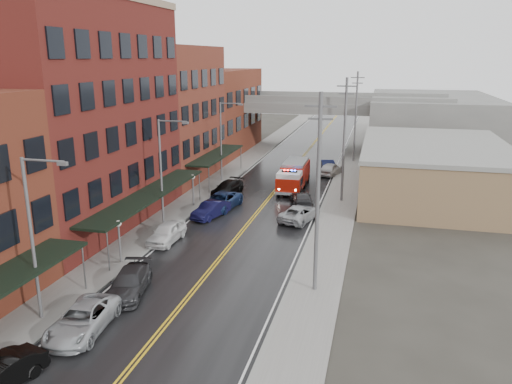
# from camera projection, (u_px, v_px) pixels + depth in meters

# --- Properties ---
(road) EXTENTS (11.00, 160.00, 0.02)m
(road) POSITION_uv_depth(u_px,v_px,m) (259.00, 211.00, 46.20)
(road) COLOR black
(road) RESTS_ON ground
(sidewalk_left) EXTENTS (3.00, 160.00, 0.15)m
(sidewalk_left) POSITION_uv_depth(u_px,v_px,m) (185.00, 205.00, 47.89)
(sidewalk_left) COLOR slate
(sidewalk_left) RESTS_ON ground
(sidewalk_right) EXTENTS (3.00, 160.00, 0.15)m
(sidewalk_right) POSITION_uv_depth(u_px,v_px,m) (338.00, 216.00, 44.47)
(sidewalk_right) COLOR slate
(sidewalk_right) RESTS_ON ground
(curb_left) EXTENTS (0.30, 160.00, 0.15)m
(curb_left) POSITION_uv_depth(u_px,v_px,m) (201.00, 206.00, 47.50)
(curb_left) COLOR gray
(curb_left) RESTS_ON ground
(curb_right) EXTENTS (0.30, 160.00, 0.15)m
(curb_right) POSITION_uv_depth(u_px,v_px,m) (319.00, 215.00, 44.86)
(curb_right) COLOR gray
(curb_right) RESTS_ON ground
(brick_building_b) EXTENTS (9.00, 20.00, 18.00)m
(brick_building_b) POSITION_uv_depth(u_px,v_px,m) (79.00, 119.00, 40.39)
(brick_building_b) COLOR #5A1B17
(brick_building_b) RESTS_ON ground
(brick_building_c) EXTENTS (9.00, 15.00, 15.00)m
(brick_building_c) POSITION_uv_depth(u_px,v_px,m) (168.00, 114.00, 57.17)
(brick_building_c) COLOR brown
(brick_building_c) RESTS_ON ground
(brick_building_far) EXTENTS (9.00, 20.00, 12.00)m
(brick_building_far) POSITION_uv_depth(u_px,v_px,m) (216.00, 111.00, 73.95)
(brick_building_far) COLOR #602A19
(brick_building_far) RESTS_ON ground
(tan_building) EXTENTS (14.00, 22.00, 5.00)m
(tan_building) POSITION_uv_depth(u_px,v_px,m) (433.00, 171.00, 51.16)
(tan_building) COLOR #8F704D
(tan_building) RESTS_ON ground
(right_far_block) EXTENTS (18.00, 30.00, 8.00)m
(right_far_block) POSITION_uv_depth(u_px,v_px,m) (430.00, 121.00, 78.39)
(right_far_block) COLOR slate
(right_far_block) RESTS_ON ground
(awning_1) EXTENTS (2.60, 18.00, 3.09)m
(awning_1) POSITION_uv_depth(u_px,v_px,m) (149.00, 195.00, 40.61)
(awning_1) COLOR black
(awning_1) RESTS_ON ground
(awning_2) EXTENTS (2.60, 13.00, 3.09)m
(awning_2) POSITION_uv_depth(u_px,v_px,m) (217.00, 155.00, 57.00)
(awning_2) COLOR black
(awning_2) RESTS_ON ground
(globe_lamp_1) EXTENTS (0.44, 0.44, 3.12)m
(globe_lamp_1) POSITION_uv_depth(u_px,v_px,m) (119.00, 232.00, 33.98)
(globe_lamp_1) COLOR #59595B
(globe_lamp_1) RESTS_ON ground
(globe_lamp_2) EXTENTS (0.44, 0.44, 3.12)m
(globe_lamp_2) POSITION_uv_depth(u_px,v_px,m) (193.00, 183.00, 47.09)
(globe_lamp_2) COLOR #59595B
(globe_lamp_2) RESTS_ON ground
(street_lamp_0) EXTENTS (2.64, 0.22, 9.00)m
(street_lamp_0) POSITION_uv_depth(u_px,v_px,m) (35.00, 230.00, 25.78)
(street_lamp_0) COLOR #59595B
(street_lamp_0) RESTS_ON ground
(street_lamp_1) EXTENTS (2.64, 0.22, 9.00)m
(street_lamp_1) POSITION_uv_depth(u_px,v_px,m) (163.00, 166.00, 40.75)
(street_lamp_1) COLOR #59595B
(street_lamp_1) RESTS_ON ground
(street_lamp_2) EXTENTS (2.64, 0.22, 9.00)m
(street_lamp_2) POSITION_uv_depth(u_px,v_px,m) (223.00, 137.00, 55.73)
(street_lamp_2) COLOR #59595B
(street_lamp_2) RESTS_ON ground
(utility_pole_0) EXTENTS (1.80, 0.24, 12.00)m
(utility_pole_0) POSITION_uv_depth(u_px,v_px,m) (318.00, 192.00, 28.82)
(utility_pole_0) COLOR #59595B
(utility_pole_0) RESTS_ON ground
(utility_pole_1) EXTENTS (1.80, 0.24, 12.00)m
(utility_pole_1) POSITION_uv_depth(u_px,v_px,m) (344.00, 138.00, 47.54)
(utility_pole_1) COLOR #59595B
(utility_pole_1) RESTS_ON ground
(utility_pole_2) EXTENTS (1.80, 0.24, 12.00)m
(utility_pole_2) POSITION_uv_depth(u_px,v_px,m) (356.00, 115.00, 66.26)
(utility_pole_2) COLOR #59595B
(utility_pole_2) RESTS_ON ground
(overpass) EXTENTS (40.00, 10.00, 7.50)m
(overpass) POSITION_uv_depth(u_px,v_px,m) (309.00, 111.00, 74.58)
(overpass) COLOR slate
(overpass) RESTS_ON ground
(fire_truck) EXTENTS (3.21, 7.88, 2.87)m
(fire_truck) POSITION_uv_depth(u_px,v_px,m) (294.00, 175.00, 53.53)
(fire_truck) COLOR #B01608
(fire_truck) RESTS_ON ground
(parked_car_left_2) EXTENTS (2.85, 5.33, 1.43)m
(parked_car_left_2) POSITION_uv_depth(u_px,v_px,m) (83.00, 320.00, 25.78)
(parked_car_left_2) COLOR #A0A4A8
(parked_car_left_2) RESTS_ON ground
(parked_car_left_3) EXTENTS (3.02, 5.24, 1.43)m
(parked_car_left_3) POSITION_uv_depth(u_px,v_px,m) (129.00, 283.00, 29.97)
(parked_car_left_3) COLOR #29292B
(parked_car_left_3) RESTS_ON ground
(parked_car_left_4) EXTENTS (1.92, 4.51, 1.52)m
(parked_car_left_4) POSITION_uv_depth(u_px,v_px,m) (167.00, 233.00, 38.37)
(parked_car_left_4) COLOR silver
(parked_car_left_4) RESTS_ON ground
(parked_car_left_5) EXTENTS (2.64, 4.59, 1.43)m
(parked_car_left_5) POSITION_uv_depth(u_px,v_px,m) (211.00, 210.00, 44.25)
(parked_car_left_5) COLOR black
(parked_car_left_5) RESTS_ON ground
(parked_car_left_6) EXTENTS (3.24, 5.72, 1.51)m
(parked_car_left_6) POSITION_uv_depth(u_px,v_px,m) (221.00, 201.00, 46.72)
(parked_car_left_6) COLOR navy
(parked_car_left_6) RESTS_ON ground
(parked_car_left_7) EXTENTS (2.80, 5.12, 1.41)m
(parked_car_left_7) POSITION_uv_depth(u_px,v_px,m) (228.00, 188.00, 51.56)
(parked_car_left_7) COLOR black
(parked_car_left_7) RESTS_ON ground
(parked_car_right_0) EXTENTS (3.56, 5.39, 1.38)m
(parked_car_right_0) POSITION_uv_depth(u_px,v_px,m) (300.00, 213.00, 43.37)
(parked_car_right_0) COLOR #96999D
(parked_car_right_0) RESTS_ON ground
(parked_car_right_1) EXTENTS (3.06, 5.01, 1.36)m
(parked_car_right_1) POSITION_uv_depth(u_px,v_px,m) (302.00, 199.00, 47.67)
(parked_car_right_1) COLOR #272729
(parked_car_right_1) RESTS_ON ground
(parked_car_right_2) EXTENTS (2.90, 4.86, 1.55)m
(parked_car_right_2) POSITION_uv_depth(u_px,v_px,m) (331.00, 169.00, 59.99)
(parked_car_right_2) COLOR #BBBBBB
(parked_car_right_2) RESTS_ON ground
(parked_car_right_3) EXTENTS (2.93, 4.84, 1.51)m
(parked_car_right_3) POSITION_uv_depth(u_px,v_px,m) (326.00, 165.00, 62.33)
(parked_car_right_3) COLOR black
(parked_car_right_3) RESTS_ON ground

